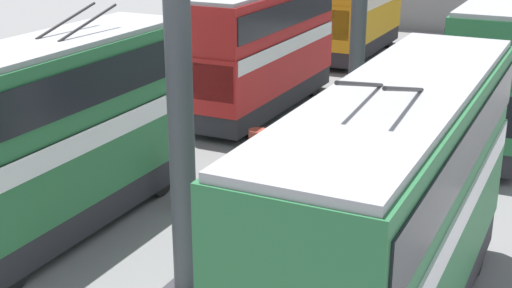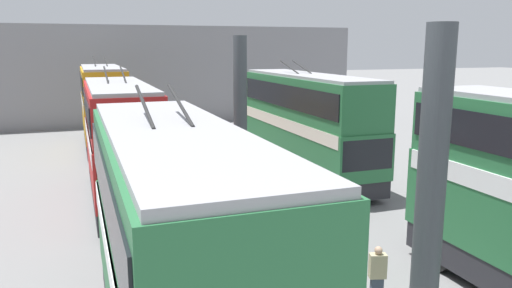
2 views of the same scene
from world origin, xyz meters
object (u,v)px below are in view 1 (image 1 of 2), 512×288
bus_right_mid (262,42)px  bus_right_far (357,1)px  oil_drum (258,142)px  person_aisle_midway (265,219)px  bus_right_near (56,126)px  bus_left_far (507,55)px  bus_left_near (395,206)px  person_by_right_row (181,176)px

bus_right_mid → bus_right_far: size_ratio=1.02×
oil_drum → person_aisle_midway: bearing=-152.7°
bus_right_mid → oil_drum: (-4.83, -2.15, -2.38)m
bus_right_far → person_aisle_midway: bus_right_far is taller
bus_right_far → oil_drum: bearing=-172.6°
bus_right_mid → bus_right_far: bearing=0.0°
bus_right_near → bus_right_far: bearing=0.0°
bus_left_far → bus_right_near: bus_left_far is taller
bus_left_near → bus_right_near: (1.41, 9.14, -0.16)m
person_by_right_row → bus_left_far: bearing=-10.0°
bus_right_far → person_aisle_midway: 23.36m
bus_left_near → bus_right_far: bearing=19.9°
bus_right_mid → oil_drum: 5.80m
oil_drum → bus_right_far: bearing=7.4°
bus_left_far → oil_drum: bus_left_far is taller
bus_right_mid → bus_right_far: (11.80, 0.00, 0.14)m
bus_right_mid → oil_drum: bearing=-156.0°
bus_left_near → bus_left_far: 14.96m
bus_left_far → bus_right_near: bearing=146.0°
bus_left_far → bus_right_mid: (-1.45, 9.14, -0.07)m
bus_right_near → bus_right_mid: (12.10, 0.00, -0.01)m
bus_left_near → bus_right_far: (25.30, 9.14, -0.03)m
person_aisle_midway → oil_drum: size_ratio=1.72×
person_by_right_row → bus_right_mid: bearing=35.1°
bus_left_near → bus_right_far: size_ratio=1.13×
person_by_right_row → person_aisle_midway: (-1.43, -3.31, -0.03)m
person_by_right_row → oil_drum: (4.60, -0.20, -0.39)m
bus_left_near → bus_left_far: size_ratio=0.91×
bus_left_near → bus_right_mid: 16.31m
bus_left_near → person_by_right_row: 8.54m
bus_left_near → person_aisle_midway: (2.64, 3.88, -2.20)m
bus_left_far → bus_right_mid: bus_left_far is taller
bus_right_mid → oil_drum: size_ratio=10.33×
bus_left_far → bus_right_far: size_ratio=1.25×
bus_right_far → oil_drum: size_ratio=10.11×
bus_right_mid → bus_left_far: bearing=-81.0°
bus_right_near → person_aisle_midway: size_ratio=5.84×
bus_right_near → person_by_right_row: 3.87m
bus_right_far → person_aisle_midway: bearing=-166.9°
bus_left_near → person_aisle_midway: 5.18m
oil_drum → bus_right_mid: bearing=24.0°
bus_right_near → person_by_right_row: (2.67, -1.95, -2.01)m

